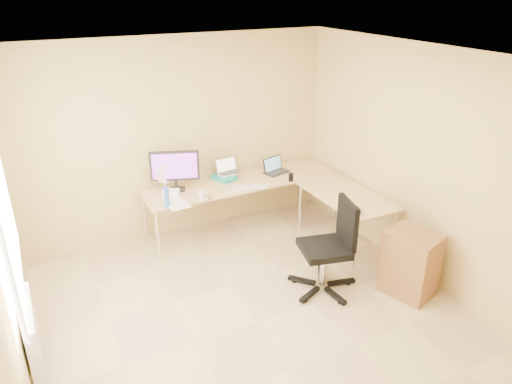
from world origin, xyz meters
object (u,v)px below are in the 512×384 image
desk_main (242,205)px  desk_return (345,221)px  monitor (175,171)px  keyboard (250,187)px  laptop_return (354,204)px  mug (202,195)px  desk_fan (164,178)px  cabinet (410,264)px  laptop_center (229,167)px  office_chair (324,250)px  laptop_black (277,165)px  water_bottle (166,197)px

desk_main → desk_return: bearing=-45.7°
monitor → keyboard: monitor is taller
desk_main → laptop_return: laptop_return is taller
mug → desk_fan: 0.59m
cabinet → laptop_return: bearing=92.5°
laptop_center → desk_main: bearing=-72.1°
desk_main → office_chair: office_chair is taller
laptop_black → cabinet: size_ratio=0.46×
laptop_center → office_chair: 1.92m
mug → desk_fan: size_ratio=0.34×
water_bottle → desk_main: bearing=14.8°
monitor → laptop_return: 2.23m
water_bottle → cabinet: 2.86m
keyboard → mug: bearing=-160.6°
monitor → desk_return: bearing=-10.6°
water_bottle → laptop_black: bearing=11.6°
monitor → keyboard: bearing=-2.7°
monitor → keyboard: 0.97m
desk_main → mug: size_ratio=24.55×
laptop_black → water_bottle: water_bottle is taller
mug → laptop_return: 1.82m
laptop_center → monitor: bearing=177.9°
desk_return → cabinet: bearing=-88.8°
laptop_center → laptop_black: 0.67m
mug → laptop_return: laptop_return is taller
keyboard → laptop_black: bearing=44.2°
laptop_return → cabinet: laptop_return is taller
mug → office_chair: bearing=-57.3°
water_bottle → monitor: bearing=58.5°
laptop_black → office_chair: 1.78m
office_chair → keyboard: bearing=111.9°
desk_return → desk_fan: bearing=148.6°
keyboard → desk_fan: bearing=170.9°
desk_return → cabinet: (0.02, -1.14, -0.01)m
desk_main → desk_return: same height
laptop_black → water_bottle: (-1.68, -0.35, 0.01)m
laptop_center → keyboard: size_ratio=0.65×
laptop_return → office_chair: (-0.55, -0.24, -0.33)m
keyboard → desk_return: bearing=-21.1°
laptop_black → laptop_return: bearing=-99.6°
laptop_center → laptop_black: laptop_center is taller
monitor → keyboard: (0.86, -0.37, -0.25)m
laptop_return → office_chair: office_chair is taller
laptop_black → mug: bearing=178.6°
office_chair → cabinet: 0.95m
desk_return → office_chair: size_ratio=1.21×
laptop_center → laptop_black: (0.65, -0.15, -0.05)m
cabinet → laptop_center: bearing=98.2°
monitor → water_bottle: monitor is taller
monitor → water_bottle: (-0.25, -0.41, -0.14)m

